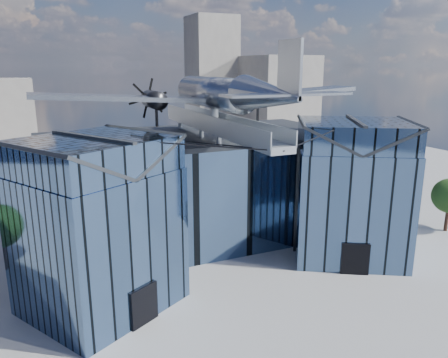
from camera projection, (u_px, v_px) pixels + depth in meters
name	position (u px, v px, depth m)	size (l,w,h in m)	color
ground_plane	(234.00, 270.00, 35.49)	(120.00, 120.00, 0.00)	gray
museum	(207.00, 187.00, 39.24)	(32.88, 24.50, 17.60)	#3F5B82
bg_towers	(122.00, 101.00, 78.20)	(77.00, 24.50, 26.00)	slate
tree_side_e	(370.00, 171.00, 52.11)	(4.39, 4.39, 5.74)	#392116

